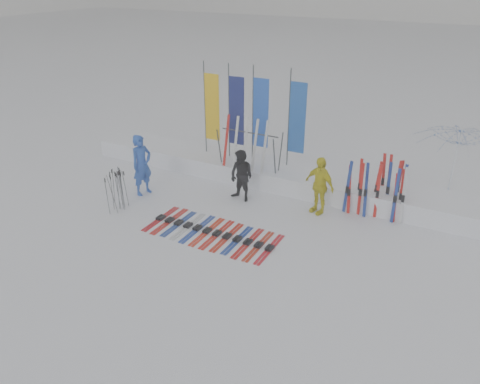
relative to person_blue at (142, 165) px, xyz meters
The scene contains 11 objects.
ground 4.07m from the person_blue, 28.94° to the right, with size 120.00×120.00×0.00m, color white.
snow_bank 4.43m from the person_blue, 37.85° to the left, with size 14.00×1.60×0.60m, color white.
person_blue is the anchor object (origin of this frame).
person_black 3.17m from the person_blue, 19.42° to the left, with size 0.79×0.62×1.63m, color black.
person_yellow 5.54m from the person_blue, 14.70° to the left, with size 1.02×0.43×1.74m, color yellow.
tent_canopy 9.58m from the person_blue, 24.64° to the left, with size 2.63×2.68×2.41m, color white.
ski_row 3.56m from the person_blue, 19.55° to the right, with size 3.64×1.70×0.07m.
pole_cluster 1.24m from the person_blue, 90.04° to the right, with size 0.54×0.76×1.26m.
feather_flags 3.93m from the person_blue, 51.47° to the left, with size 3.63×0.24×3.20m.
ski_rack 3.51m from the person_blue, 41.01° to the left, with size 2.04×0.80×1.23m.
upright_skis 7.31m from the person_blue, 16.96° to the left, with size 1.63×1.17×1.69m.
Camera 1 is at (5.64, -8.63, 6.58)m, focal length 35.00 mm.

